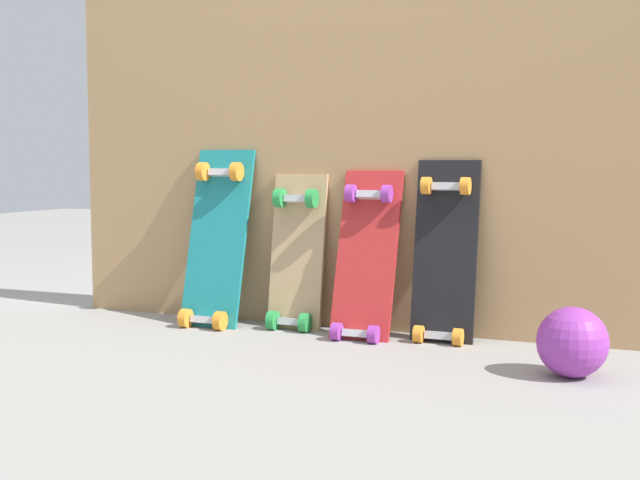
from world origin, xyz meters
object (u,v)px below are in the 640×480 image
skateboard_black (444,261)px  skateboard_red (365,264)px  skateboard_teal (216,246)px  skateboard_natural (296,260)px  rubber_ball (572,342)px

skateboard_black → skateboard_red: bearing=-171.1°
skateboard_teal → skateboard_natural: bearing=8.2°
skateboard_red → rubber_ball: 0.77m
skateboard_natural → rubber_ball: (0.97, -0.35, -0.15)m
skateboard_teal → rubber_ball: size_ratio=3.59×
skateboard_teal → skateboard_red: size_ratio=1.11×
skateboard_teal → rubber_ball: (1.27, -0.30, -0.19)m
skateboard_teal → rubber_ball: skateboard_teal is taller
skateboard_natural → skateboard_red: 0.28m
skateboard_natural → skateboard_black: 0.53m
skateboard_red → skateboard_teal: bearing=179.7°
skateboard_natural → rubber_ball: skateboard_natural is taller
rubber_ball → skateboard_black: bearing=142.1°
rubber_ball → skateboard_red: bearing=156.7°
rubber_ball → skateboard_teal: bearing=166.6°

